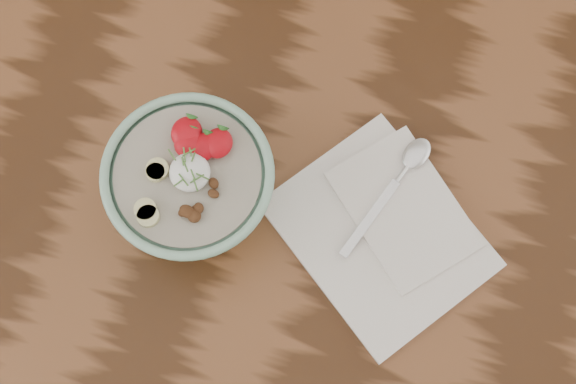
{
  "coord_description": "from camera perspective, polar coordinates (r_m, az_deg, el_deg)",
  "views": [
    {
      "loc": [
        17.52,
        -15.19,
        166.4
      ],
      "look_at": [
        10.89,
        5.96,
        86.05
      ],
      "focal_mm": 50.0,
      "sensor_mm": 36.0,
      "label": 1
    }
  ],
  "objects": [
    {
      "name": "table",
      "position": [
        1.03,
        -6.78,
        -4.3
      ],
      "size": [
        160.0,
        90.0,
        75.0
      ],
      "color": "#391E0E",
      "rests_on": "ground"
    },
    {
      "name": "breakfast_bowl",
      "position": [
        0.89,
        -6.88,
        0.57
      ],
      "size": [
        18.64,
        18.64,
        12.17
      ],
      "rotation": [
        0.0,
        0.0,
        -0.14
      ],
      "color": "#8ABAA0",
      "rests_on": "table"
    },
    {
      "name": "napkin",
      "position": [
        0.94,
        6.92,
        -2.62
      ],
      "size": [
        29.67,
        28.66,
        1.42
      ],
      "rotation": [
        0.0,
        0.0,
        -0.63
      ],
      "color": "white",
      "rests_on": "table"
    },
    {
      "name": "spoon",
      "position": [
        0.95,
        8.32,
        1.59
      ],
      "size": [
        7.45,
        16.98,
        0.9
      ],
      "rotation": [
        0.0,
        0.0,
        -0.33
      ],
      "color": "silver",
      "rests_on": "napkin"
    }
  ]
}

